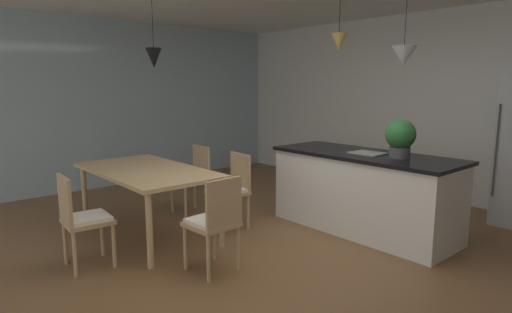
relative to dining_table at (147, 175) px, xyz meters
The scene contains 13 objects.
ground_plane 1.76m from the dining_table, 25.08° to the left, with size 10.00×8.40×0.04m, color brown.
wall_back_kitchen 4.26m from the dining_table, 69.66° to the left, with size 10.00×0.12×2.70m, color white.
window_wall_left_glazing 2.77m from the dining_table, 165.24° to the left, with size 0.06×8.40×2.70m, color #9EB7C6.
dining_table is the anchor object (origin of this frame).
chair_near_right 0.96m from the dining_table, 64.85° to the right, with size 0.43×0.43×0.87m.
chair_far_right 0.97m from the dining_table, 64.41° to the left, with size 0.43×0.43×0.87m.
chair_far_left 0.97m from the dining_table, 115.25° to the left, with size 0.41×0.41×0.87m.
chair_kitchen_end 1.28m from the dining_table, ahead, with size 0.42×0.42×0.87m.
kitchen_island 2.44m from the dining_table, 52.58° to the left, with size 2.13×0.84×0.91m.
pendant_over_table 1.26m from the dining_table, 11.50° to the left, with size 0.16×0.16×0.87m.
pendant_over_island_main 2.64m from the dining_table, 61.15° to the left, with size 0.17×0.17×0.67m.
pendant_over_island_aux 2.98m from the dining_table, 45.59° to the left, with size 0.25×0.25×0.85m.
potted_plant_on_island 2.74m from the dining_table, 45.41° to the left, with size 0.31×0.31×0.40m.
Camera 1 is at (2.77, -2.79, 1.65)m, focal length 29.95 mm.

